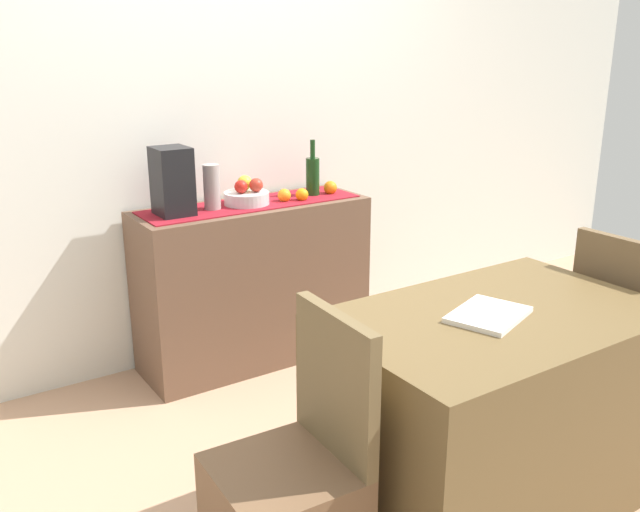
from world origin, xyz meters
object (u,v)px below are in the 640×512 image
object	(u,v)px
coffee_maker	(172,182)
sideboard_console	(255,283)
ceramic_vase	(212,187)
chair_by_corner	(627,373)
open_book	(488,315)
wine_bottle	(313,175)
dining_table	(490,407)
fruit_bowl	(247,198)

from	to	relation	value
coffee_maker	sideboard_console	bearing A→B (deg)	0.00
ceramic_vase	chair_by_corner	distance (m)	2.07
open_book	wine_bottle	bearing A→B (deg)	59.93
wine_bottle	dining_table	bearing A→B (deg)	-98.16
dining_table	open_book	size ratio (longest dim) A/B	4.23
wine_bottle	coffee_maker	bearing A→B (deg)	180.00
fruit_bowl	ceramic_vase	xyz separation A→B (m)	(-0.19, 0.00, 0.08)
chair_by_corner	wine_bottle	bearing A→B (deg)	112.79
fruit_bowl	wine_bottle	xyz separation A→B (m)	(0.40, -0.00, 0.07)
coffee_maker	open_book	bearing A→B (deg)	-71.64
fruit_bowl	coffee_maker	world-z (taller)	coffee_maker
wine_bottle	coffee_maker	distance (m)	0.78
wine_bottle	open_book	bearing A→B (deg)	-100.25
fruit_bowl	dining_table	distance (m)	1.61
fruit_bowl	open_book	bearing A→B (deg)	-85.49
open_book	chair_by_corner	xyz separation A→B (m)	(0.91, 0.01, -0.48)
ceramic_vase	chair_by_corner	size ratio (longest dim) A/B	0.25
sideboard_console	coffee_maker	size ratio (longest dim) A/B	3.71
coffee_maker	ceramic_vase	xyz separation A→B (m)	(0.20, 0.00, -0.05)
ceramic_vase	dining_table	xyz separation A→B (m)	(0.37, -1.52, -0.59)
dining_table	fruit_bowl	bearing A→B (deg)	96.71
fruit_bowl	chair_by_corner	world-z (taller)	fruit_bowl
sideboard_console	dining_table	distance (m)	1.53
wine_bottle	chair_by_corner	distance (m)	1.79
ceramic_vase	open_book	xyz separation A→B (m)	(0.31, -1.53, -0.21)
coffee_maker	open_book	xyz separation A→B (m)	(0.51, -1.53, -0.26)
sideboard_console	coffee_maker	distance (m)	0.72
fruit_bowl	wine_bottle	bearing A→B (deg)	-0.00
sideboard_console	fruit_bowl	distance (m)	0.46
sideboard_console	wine_bottle	bearing A→B (deg)	-0.00
fruit_bowl	coffee_maker	xyz separation A→B (m)	(-0.39, 0.00, 0.13)
coffee_maker	ceramic_vase	distance (m)	0.21
coffee_maker	fruit_bowl	bearing A→B (deg)	0.00
ceramic_vase	open_book	world-z (taller)	ceramic_vase
wine_bottle	dining_table	world-z (taller)	wine_bottle
coffee_maker	chair_by_corner	size ratio (longest dim) A/B	0.36
ceramic_vase	dining_table	distance (m)	1.67
fruit_bowl	chair_by_corner	size ratio (longest dim) A/B	0.25
ceramic_vase	chair_by_corner	bearing A→B (deg)	-51.19
open_book	ceramic_vase	bearing A→B (deg)	81.57
sideboard_console	fruit_bowl	size ratio (longest dim) A/B	5.29
open_book	fruit_bowl	bearing A→B (deg)	74.69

